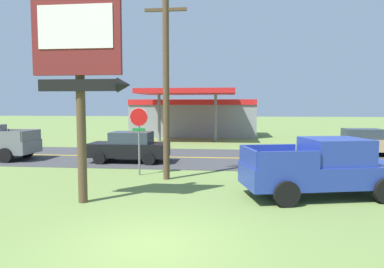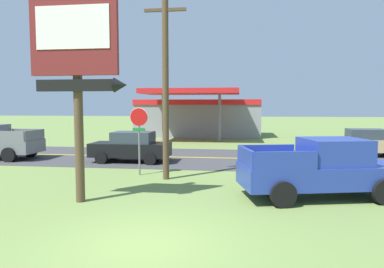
{
  "view_description": "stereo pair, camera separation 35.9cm",
  "coord_description": "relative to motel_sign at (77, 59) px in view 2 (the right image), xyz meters",
  "views": [
    {
      "loc": [
        1.74,
        -7.36,
        3.06
      ],
      "look_at": [
        0.0,
        8.0,
        1.8
      ],
      "focal_mm": 33.14,
      "sensor_mm": 36.0,
      "label": 1
    },
    {
      "loc": [
        2.09,
        -7.32,
        3.06
      ],
      "look_at": [
        0.0,
        8.0,
        1.8
      ],
      "focal_mm": 33.14,
      "sensor_mm": 36.0,
      "label": 2
    }
  ],
  "objects": [
    {
      "name": "ground_plane",
      "position": [
        2.85,
        -3.02,
        -4.45
      ],
      "size": [
        180.0,
        180.0,
        0.0
      ],
      "primitive_type": "plane",
      "color": "olive"
    },
    {
      "name": "utility_pole",
      "position": [
        1.92,
        3.88,
        -0.08
      ],
      "size": [
        1.89,
        0.26,
        8.16
      ],
      "color": "brown",
      "rests_on": "ground"
    },
    {
      "name": "pickup_blue_parked_on_lawn",
      "position": [
        7.63,
        1.69,
        -3.49
      ],
      "size": [
        5.51,
        3.12,
        1.96
      ],
      "color": "#233893",
      "rests_on": "ground"
    },
    {
      "name": "road_asphalt",
      "position": [
        2.85,
        9.98,
        -4.44
      ],
      "size": [
        140.0,
        8.0,
        0.02
      ],
      "primitive_type": "cube",
      "color": "#3D3D3F",
      "rests_on": "ground"
    },
    {
      "name": "road_centre_line",
      "position": [
        2.85,
        9.98,
        -4.43
      ],
      "size": [
        126.0,
        0.2,
        0.01
      ],
      "primitive_type": "cube",
      "color": "gold",
      "rests_on": "road_asphalt"
    },
    {
      "name": "stop_sign",
      "position": [
        0.58,
        4.58,
        -2.43
      ],
      "size": [
        0.8,
        0.08,
        2.95
      ],
      "color": "slate",
      "rests_on": "ground"
    },
    {
      "name": "car_tan_mid_lane",
      "position": [
        12.56,
        11.98,
        -3.62
      ],
      "size": [
        4.2,
        2.0,
        1.64
      ],
      "color": "tan",
      "rests_on": "ground"
    },
    {
      "name": "gas_station",
      "position": [
        0.83,
        24.89,
        -2.51
      ],
      "size": [
        12.0,
        11.5,
        4.4
      ],
      "color": "gray",
      "rests_on": "ground"
    },
    {
      "name": "car_black_far_lane",
      "position": [
        -0.86,
        7.98,
        -3.62
      ],
      "size": [
        4.2,
        2.0,
        1.64
      ],
      "color": "black",
      "rests_on": "ground"
    },
    {
      "name": "motel_sign",
      "position": [
        0.0,
        0.0,
        0.0
      ],
      "size": [
        3.02,
        0.54,
        6.56
      ],
      "color": "brown",
      "rests_on": "ground"
    }
  ]
}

